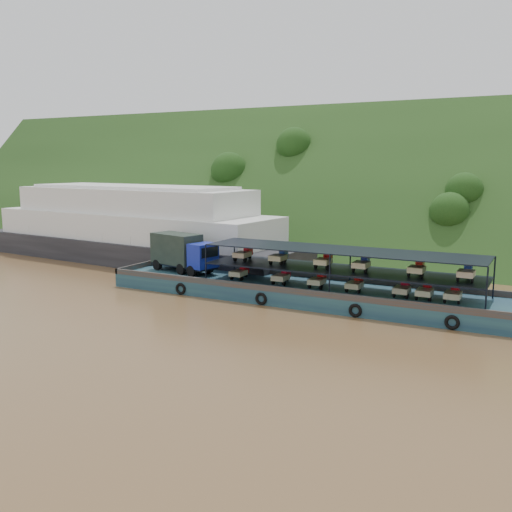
% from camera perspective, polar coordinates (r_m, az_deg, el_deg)
% --- Properties ---
extents(ground, '(160.00, 160.00, 0.00)m').
position_cam_1_polar(ground, '(48.75, 0.43, -4.40)').
color(ground, brown).
rests_on(ground, ground).
extents(hillside, '(140.00, 39.60, 39.60)m').
position_cam_1_polar(hillside, '(81.86, 12.12, 0.98)').
color(hillside, '#1A3312').
rests_on(hillside, ground).
extents(cargo_barge, '(35.00, 7.18, 4.82)m').
position_cam_1_polar(cargo_barge, '(49.42, 3.19, -2.79)').
color(cargo_barge, '#132A45').
rests_on(cargo_barge, ground).
extents(passenger_ferry, '(44.73, 14.65, 8.90)m').
position_cam_1_polar(passenger_ferry, '(70.27, -12.17, 2.81)').
color(passenger_ferry, black).
rests_on(passenger_ferry, ground).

